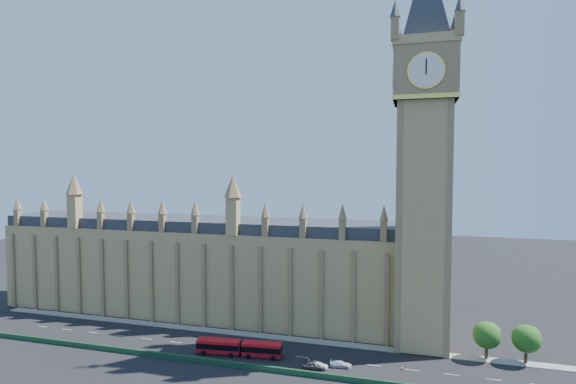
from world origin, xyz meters
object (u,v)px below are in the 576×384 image
(car_silver, at_px, (318,365))
(car_grey, at_px, (313,366))
(red_bus, at_px, (239,348))
(car_white, at_px, (340,364))

(car_silver, bearing_deg, car_grey, 128.89)
(car_silver, bearing_deg, red_bus, 91.12)
(red_bus, distance_m, car_white, 23.25)
(car_grey, height_order, car_silver, car_grey)
(car_silver, height_order, car_white, car_silver)
(red_bus, xyz_separation_m, car_grey, (17.82, -2.15, -1.00))
(red_bus, distance_m, car_silver, 18.82)
(red_bus, bearing_deg, car_grey, -12.77)
(red_bus, relative_size, car_grey, 4.46)
(car_grey, distance_m, car_white, 5.93)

